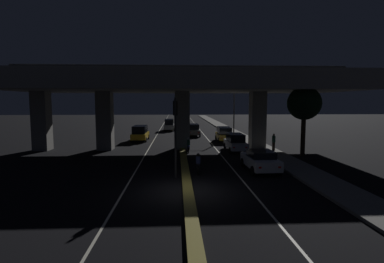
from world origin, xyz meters
The scene contains 19 objects.
ground_plane centered at (0.00, 0.00, 0.00)m, with size 200.00×200.00×0.00m, color black.
lane_line_left_inner centered at (-3.59, 35.00, 0.00)m, with size 0.12×126.00×0.00m, color beige.
lane_line_right_inner centered at (3.59, 35.00, 0.00)m, with size 0.12×126.00×0.00m, color beige.
median_divider centered at (0.00, 35.00, 0.11)m, with size 0.57×126.00×0.22m, color olive.
sidewalk_right centered at (8.46, 28.00, 0.08)m, with size 2.54×126.00×0.16m, color slate.
elevated_overpass centered at (-0.24, 15.07, 6.74)m, with size 34.72×13.22×8.79m.
traffic_light_left_of_median centered at (-0.68, 3.00, 3.59)m, with size 0.30×0.49×5.28m.
street_lamp centered at (7.44, 26.95, 4.75)m, with size 2.56×0.32×7.99m.
car_white_lead centered at (5.43, 4.54, 0.80)m, with size 2.12×4.29×1.53m.
car_white_second centered at (5.39, 13.51, 0.91)m, with size 1.87×4.51×1.77m.
car_taxi_yellow_third centered at (5.44, 21.08, 0.95)m, with size 1.98×4.27×1.79m.
car_grey_fourth centered at (1.80, 27.20, 0.91)m, with size 2.04×4.59×1.75m.
car_taxi_yellow_lead_oncoming centered at (-5.29, 22.13, 1.02)m, with size 2.06×4.58×1.95m.
car_silver_second_oncoming centered at (-1.86, 35.52, 1.04)m, with size 1.83×4.50×2.00m.
motorcycle_black_filtering_near centered at (0.91, 4.22, 0.60)m, with size 0.34×1.90×1.40m.
motorcycle_blue_filtering_mid centered at (0.58, 13.01, 0.63)m, with size 0.33×1.77×1.48m.
motorcycle_white_filtering_far centered at (0.57, 19.26, 0.63)m, with size 0.32×1.81×1.47m.
pedestrian_on_sidewalk centered at (9.11, 12.77, 1.00)m, with size 0.34×0.34×1.67m.
roadside_tree_kerbside_near centered at (11.02, 10.29, 4.81)m, with size 3.05×3.05×6.40m.
Camera 1 is at (-0.60, -16.46, 5.00)m, focal length 28.00 mm.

